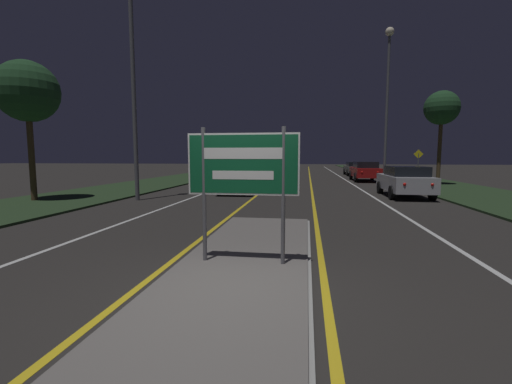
{
  "coord_description": "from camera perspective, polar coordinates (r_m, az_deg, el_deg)",
  "views": [
    {
      "loc": [
        1.07,
        -4.5,
        1.92
      ],
      "look_at": [
        0.0,
        2.68,
        1.16
      ],
      "focal_mm": 24.0,
      "sensor_mm": 36.0,
      "label": 1
    }
  ],
  "objects": [
    {
      "name": "streetlight_right_near",
      "position": [
        26.52,
        21.12,
        16.93
      ],
      "size": [
        0.59,
        0.59,
        10.69
      ],
      "color": "#56565B",
      "rests_on": "ground_plane"
    },
    {
      "name": "lane_line_white_left",
      "position": [
        30.03,
        -1.66,
        2.31
      ],
      "size": [
        0.12,
        70.0,
        0.01
      ],
      "color": "silver",
      "rests_on": "ground_plane"
    },
    {
      "name": "ground_plane",
      "position": [
        5.01,
        -4.71,
        -16.63
      ],
      "size": [
        160.0,
        160.0,
        0.0
      ],
      "primitive_type": "plane",
      "color": "#282623"
    },
    {
      "name": "lane_line_white_right",
      "position": [
        29.73,
        14.5,
        2.09
      ],
      "size": [
        0.12,
        70.0,
        0.01
      ],
      "color": "silver",
      "rests_on": "ground_plane"
    },
    {
      "name": "car_approaching_1",
      "position": [
        30.2,
        1.34,
        3.79
      ],
      "size": [
        1.88,
        4.22,
        1.43
      ],
      "color": "#4C514C",
      "rests_on": "ground_plane"
    },
    {
      "name": "roadside_palm_right",
      "position": [
        25.44,
        28.55,
        12.08
      ],
      "size": [
        2.15,
        2.15,
        6.0
      ],
      "color": "#4C3823",
      "rests_on": "verge_right"
    },
    {
      "name": "verge_left",
      "position": [
        26.75,
        -14.84,
        1.74
      ],
      "size": [
        5.0,
        100.0,
        0.08
      ],
      "color": "#23381E",
      "rests_on": "ground_plane"
    },
    {
      "name": "car_receding_2",
      "position": [
        35.85,
        16.19,
        3.85
      ],
      "size": [
        1.94,
        4.66,
        1.36
      ],
      "color": "#4C514C",
      "rests_on": "ground_plane"
    },
    {
      "name": "car_approaching_2",
      "position": [
        43.2,
        3.74,
        4.43
      ],
      "size": [
        1.95,
        4.29,
        1.44
      ],
      "color": "#B7B7BC",
      "rests_on": "ground_plane"
    },
    {
      "name": "edge_line_white_left",
      "position": [
        30.7,
        -7.19,
        2.35
      ],
      "size": [
        0.1,
        70.0,
        0.01
      ],
      "color": "silver",
      "rests_on": "ground_plane"
    },
    {
      "name": "car_receding_0",
      "position": [
        17.69,
        23.56,
        1.74
      ],
      "size": [
        1.9,
        4.19,
        1.45
      ],
      "color": "#B7B7BC",
      "rests_on": "ground_plane"
    },
    {
      "name": "verge_right",
      "position": [
        25.98,
        27.38,
        1.15
      ],
      "size": [
        5.0,
        100.0,
        0.08
      ],
      "color": "#23381E",
      "rests_on": "ground_plane"
    },
    {
      "name": "warning_sign",
      "position": [
        24.96,
        25.4,
        4.33
      ],
      "size": [
        0.6,
        0.06,
        2.28
      ],
      "color": "#56565B",
      "rests_on": "verge_right"
    },
    {
      "name": "streetlight_left_near",
      "position": [
        16.51,
        -20.0,
        22.76
      ],
      "size": [
        0.55,
        0.55,
        10.5
      ],
      "color": "#56565B",
      "rests_on": "ground_plane"
    },
    {
      "name": "centre_line_yellow_right",
      "position": [
        29.57,
        9.01,
        2.18
      ],
      "size": [
        0.12,
        70.0,
        0.01
      ],
      "color": "gold",
      "rests_on": "ground_plane"
    },
    {
      "name": "centre_line_yellow_left",
      "position": [
        29.66,
        3.75,
        2.26
      ],
      "size": [
        0.12,
        70.0,
        0.01
      ],
      "color": "gold",
      "rests_on": "ground_plane"
    },
    {
      "name": "median_island",
      "position": [
        6.08,
        -2.13,
        -12.07
      ],
      "size": [
        2.34,
        8.61,
        0.1
      ],
      "color": "#999993",
      "rests_on": "ground_plane"
    },
    {
      "name": "car_approaching_0",
      "position": [
        18.31,
        -2.6,
        2.43
      ],
      "size": [
        1.87,
        4.39,
        1.49
      ],
      "color": "black",
      "rests_on": "ground_plane"
    },
    {
      "name": "highway_sign",
      "position": [
        5.78,
        -2.2,
        3.71
      ],
      "size": [
        1.9,
        0.07,
        2.31
      ],
      "color": "#56565B",
      "rests_on": "median_island"
    },
    {
      "name": "car_receding_1",
      "position": [
        27.83,
        17.67,
        3.41
      ],
      "size": [
        1.9,
        4.63,
        1.51
      ],
      "color": "maroon",
      "rests_on": "ground_plane"
    },
    {
      "name": "edge_line_white_right",
      "position": [
        30.19,
        20.17,
        1.97
      ],
      "size": [
        0.1,
        70.0,
        0.01
      ],
      "color": "silver",
      "rests_on": "ground_plane"
    },
    {
      "name": "roadside_palm_left",
      "position": [
        17.3,
        -33.83,
        13.64
      ],
      "size": [
        2.47,
        2.47,
        5.72
      ],
      "color": "#4C3823",
      "rests_on": "verge_left"
    }
  ]
}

